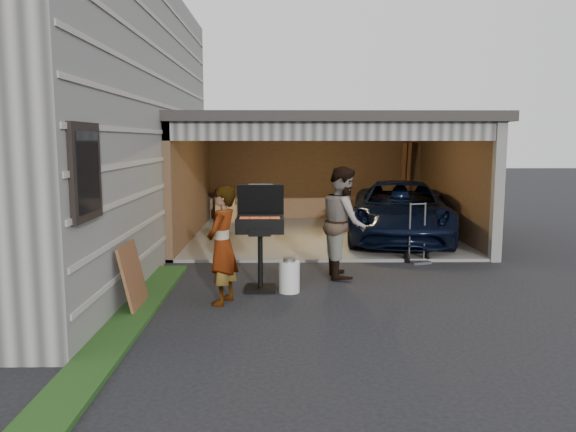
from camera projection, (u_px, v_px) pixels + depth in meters
name	position (u px, v px, depth m)	size (l,w,h in m)	color
ground	(302.00, 320.00, 7.38)	(80.00, 80.00, 0.00)	black
groundcover_strip	(107.00, 347.00, 6.35)	(0.50, 8.00, 0.06)	#193814
garage	(322.00, 160.00, 13.87)	(6.80, 6.30, 2.90)	#605E59
minivan	(400.00, 213.00, 13.03)	(2.22, 4.82, 1.34)	black
woman	(222.00, 245.00, 8.03)	(0.63, 0.41, 1.72)	silver
man	(343.00, 222.00, 9.64)	(0.93, 0.72, 1.91)	#4C271E
bbq_grill	(260.00, 229.00, 8.76)	(0.74, 0.65, 1.65)	black
propane_tank	(289.00, 277.00, 8.71)	(0.33, 0.33, 0.49)	silver
plywood_panel	(133.00, 277.00, 7.81)	(0.04, 0.84, 0.94)	brown
hand_truck	(418.00, 251.00, 10.83)	(0.51, 0.45, 1.16)	slate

